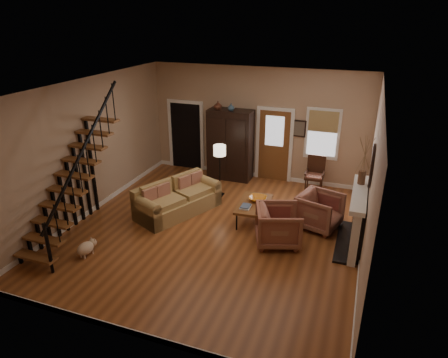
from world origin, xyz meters
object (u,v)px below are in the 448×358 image
(coffee_table, at_px, (254,212))
(side_chair, at_px, (315,175))
(armchair_left, at_px, (278,225))
(sofa, at_px, (178,198))
(floor_lamp, at_px, (220,171))
(armchair_right, at_px, (320,211))
(armoire, at_px, (230,145))

(coffee_table, xyz_separation_m, side_chair, (1.11, 2.19, 0.27))
(armchair_left, bearing_deg, side_chair, -25.69)
(sofa, relative_size, armchair_left, 2.28)
(sofa, height_order, floor_lamp, floor_lamp)
(sofa, xyz_separation_m, armchair_left, (2.68, -0.55, 0.03))
(armchair_right, bearing_deg, sofa, 114.01)
(sofa, height_order, coffee_table, sofa)
(coffee_table, distance_m, armchair_left, 1.12)
(coffee_table, height_order, floor_lamp, floor_lamp)
(armoire, height_order, armchair_left, armoire)
(armoire, height_order, coffee_table, armoire)
(floor_lamp, height_order, side_chair, floor_lamp)
(coffee_table, relative_size, floor_lamp, 0.86)
(floor_lamp, relative_size, side_chair, 1.41)
(side_chair, bearing_deg, sofa, -141.22)
(armoire, relative_size, sofa, 0.97)
(sofa, distance_m, floor_lamp, 1.50)
(sofa, bearing_deg, armchair_left, 13.16)
(armchair_left, relative_size, floor_lamp, 0.66)
(armoire, xyz_separation_m, floor_lamp, (0.15, -1.30, -0.33))
(sofa, distance_m, armchair_right, 3.46)
(armoire, distance_m, floor_lamp, 1.35)
(armoire, distance_m, coffee_table, 2.91)
(armoire, relative_size, armchair_left, 2.22)
(side_chair, bearing_deg, floor_lamp, -155.47)
(sofa, xyz_separation_m, armchair_right, (3.43, 0.45, 0.02))
(coffee_table, height_order, side_chair, side_chair)
(armchair_left, height_order, side_chair, side_chair)
(floor_lamp, bearing_deg, sofa, -114.97)
(coffee_table, relative_size, armchair_left, 1.31)
(armoire, distance_m, sofa, 2.75)
(armchair_right, bearing_deg, floor_lamp, 89.12)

